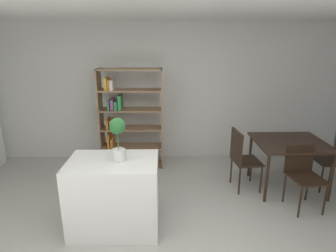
# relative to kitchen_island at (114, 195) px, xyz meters

# --- Properties ---
(back_partition) EXTENTS (7.31, 0.06, 2.59)m
(back_partition) POSITION_rel_kitchen_island_xyz_m (0.46, 2.29, 0.84)
(back_partition) COLOR silver
(back_partition) RESTS_ON ground_plane
(kitchen_island) EXTENTS (1.07, 0.70, 0.91)m
(kitchen_island) POSITION_rel_kitchen_island_xyz_m (0.00, 0.00, 0.00)
(kitchen_island) COLOR white
(kitchen_island) RESTS_ON ground_plane
(potted_plant_on_island) EXTENTS (0.19, 0.19, 0.52)m
(potted_plant_on_island) POSITION_rel_kitchen_island_xyz_m (0.08, 0.01, 0.76)
(potted_plant_on_island) COLOR white
(potted_plant_on_island) RESTS_ON kitchen_island
(open_bookshelf) EXTENTS (1.12, 0.37, 1.80)m
(open_bookshelf) POSITION_rel_kitchen_island_xyz_m (-0.08, 1.86, 0.47)
(open_bookshelf) COLOR #997551
(open_bookshelf) RESTS_ON ground_plane
(dining_table) EXTENTS (1.05, 0.95, 0.78)m
(dining_table) POSITION_rel_kitchen_island_xyz_m (2.55, 0.97, 0.25)
(dining_table) COLOR black
(dining_table) RESTS_ON ground_plane
(dining_chair_island_side) EXTENTS (0.44, 0.48, 0.96)m
(dining_chair_island_side) POSITION_rel_kitchen_island_xyz_m (1.80, 0.96, 0.11)
(dining_chair_island_side) COLOR black
(dining_chair_island_side) RESTS_ON ground_plane
(dining_chair_window_side) EXTENTS (0.41, 0.42, 0.87)m
(dining_chair_window_side) POSITION_rel_kitchen_island_xyz_m (3.28, 0.97, 0.07)
(dining_chair_window_side) COLOR black
(dining_chair_window_side) RESTS_ON ground_plane
(dining_chair_near) EXTENTS (0.48, 0.50, 0.88)m
(dining_chair_near) POSITION_rel_kitchen_island_xyz_m (2.54, 0.46, 0.08)
(dining_chair_near) COLOR black
(dining_chair_near) RESTS_ON ground_plane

